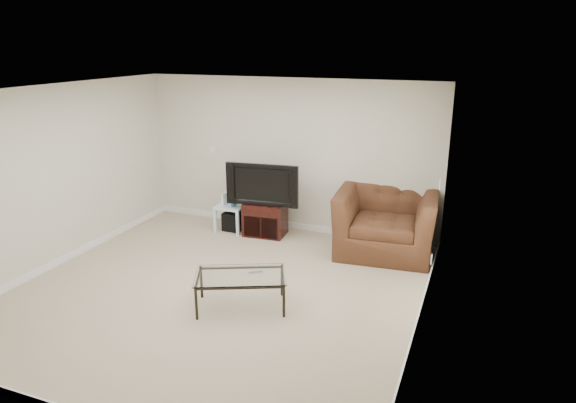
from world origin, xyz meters
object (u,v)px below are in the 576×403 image
at_px(tv_stand, 265,219).
at_px(television, 264,183).
at_px(side_table, 232,217).
at_px(recliner, 386,212).
at_px(coffee_table, 241,291).
at_px(subwoofer, 234,221).

distance_m(tv_stand, television, 0.61).
xyz_separation_m(tv_stand, side_table, (-0.61, 0.00, -0.05)).
distance_m(television, recliner, 1.97).
distance_m(television, side_table, 0.91).
relative_size(side_table, coffee_table, 0.43).
xyz_separation_m(tv_stand, television, (0.00, -0.03, 0.61)).
bearing_deg(television, coffee_table, -79.52).
relative_size(recliner, coffee_table, 1.35).
bearing_deg(coffee_table, tv_stand, 106.91).
height_order(tv_stand, recliner, recliner).
bearing_deg(tv_stand, recliner, -4.48).
bearing_deg(tv_stand, side_table, 175.52).
height_order(tv_stand, side_table, tv_stand).
relative_size(side_table, subwoofer, 1.49).
distance_m(side_table, coffee_table, 2.66).
bearing_deg(side_table, subwoofer, 35.56).
relative_size(tv_stand, coffee_table, 0.61).
bearing_deg(tv_stand, coffee_table, -77.58).
relative_size(subwoofer, coffee_table, 0.29).
distance_m(tv_stand, recliner, 1.99).
bearing_deg(television, subwoofer, 168.96).
bearing_deg(subwoofer, side_table, -144.44).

